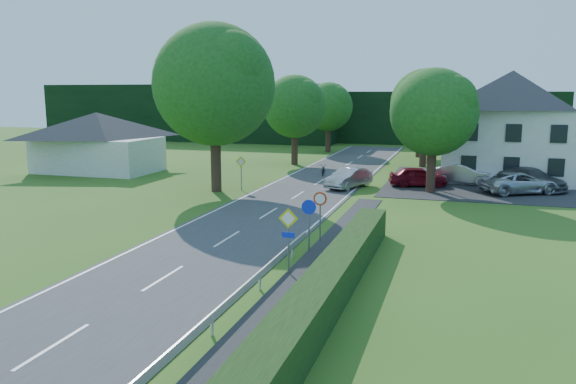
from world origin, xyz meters
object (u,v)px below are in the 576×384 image
(motorcycle, at_px, (323,170))
(parasol, at_px, (459,169))
(parked_car_grey, at_px, (531,179))
(moving_car, at_px, (349,178))
(parked_car_silver_a, at_px, (463,174))
(streetlight, at_px, (428,127))
(parked_car_silver_b, at_px, (520,183))
(parked_car_red, at_px, (418,177))

(motorcycle, relative_size, parasol, 0.76)
(parked_car_grey, height_order, parasol, parasol)
(moving_car, bearing_deg, parked_car_silver_a, 49.56)
(streetlight, height_order, parasol, streetlight)
(streetlight, bearing_deg, motorcycle, 157.93)
(parked_car_silver_b, bearing_deg, motorcycle, 45.84)
(motorcycle, bearing_deg, streetlight, -31.49)
(parked_car_silver_b, bearing_deg, parked_car_red, 53.67)
(streetlight, bearing_deg, parked_car_silver_a, 41.91)
(streetlight, bearing_deg, parked_car_grey, 9.22)
(parked_car_silver_a, bearing_deg, motorcycle, 92.91)
(parasol, bearing_deg, motorcycle, 176.26)
(streetlight, distance_m, parked_car_silver_b, 7.37)
(parked_car_grey, bearing_deg, parked_car_silver_b, -163.09)
(parked_car_red, bearing_deg, parasol, -61.89)
(streetlight, xyz_separation_m, parasol, (2.30, 2.77, -3.35))
(parked_car_red, xyz_separation_m, parked_car_silver_a, (3.20, 2.15, 0.04))
(streetlight, relative_size, parked_car_silver_a, 1.72)
(motorcycle, xyz_separation_m, parked_car_red, (8.01, -3.28, 0.25))
(parked_car_red, bearing_deg, parked_car_silver_a, -69.74)
(motorcycle, distance_m, parked_car_silver_a, 11.27)
(parasol, bearing_deg, parked_car_grey, -17.98)
(moving_car, distance_m, parked_car_red, 5.28)
(moving_car, bearing_deg, streetlight, 41.47)
(motorcycle, distance_m, parked_car_red, 8.66)
(streetlight, distance_m, parked_car_red, 3.75)
(streetlight, height_order, parked_car_grey, streetlight)
(parked_car_red, xyz_separation_m, parasol, (2.87, 2.57, 0.35))
(motorcycle, relative_size, parked_car_silver_b, 0.34)
(motorcycle, relative_size, parked_car_grey, 0.34)
(moving_car, bearing_deg, parked_car_red, 45.74)
(parked_car_red, relative_size, parasol, 1.79)
(moving_car, xyz_separation_m, parked_car_red, (4.79, 2.22, 0.00))
(moving_car, xyz_separation_m, parked_car_silver_a, (7.99, 4.37, 0.04))
(parked_car_red, distance_m, parked_car_silver_b, 6.97)
(moving_car, distance_m, motorcycle, 6.38)
(parked_car_silver_a, relative_size, parasol, 1.95)
(streetlight, relative_size, parked_car_silver_b, 1.51)
(streetlight, distance_m, parasol, 4.92)
(motorcycle, distance_m, parked_car_grey, 15.98)
(parasol, bearing_deg, moving_car, -148.00)
(parked_car_red, relative_size, parked_car_silver_b, 0.80)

